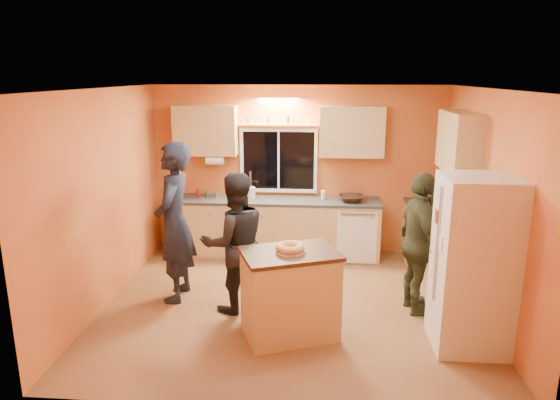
# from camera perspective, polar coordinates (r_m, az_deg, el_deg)

# --- Properties ---
(ground) EXTENTS (4.50, 4.50, 0.00)m
(ground) POSITION_cam_1_polar(r_m,az_deg,el_deg) (6.29, 1.18, -11.79)
(ground) COLOR brown
(ground) RESTS_ON ground
(room_shell) EXTENTS (4.54, 4.04, 2.61)m
(room_shell) POSITION_cam_1_polar(r_m,az_deg,el_deg) (6.17, 2.59, 3.55)
(room_shell) COLOR orange
(room_shell) RESTS_ON ground
(back_counter) EXTENTS (4.23, 0.62, 0.90)m
(back_counter) POSITION_cam_1_polar(r_m,az_deg,el_deg) (7.71, 2.01, -3.20)
(back_counter) COLOR tan
(back_counter) RESTS_ON ground
(right_counter) EXTENTS (0.62, 1.84, 0.90)m
(right_counter) POSITION_cam_1_polar(r_m,az_deg,el_deg) (6.77, 18.28, -6.46)
(right_counter) COLOR tan
(right_counter) RESTS_ON ground
(refrigerator) EXTENTS (0.72, 0.70, 1.80)m
(refrigerator) POSITION_cam_1_polar(r_m,az_deg,el_deg) (5.43, 21.22, -6.83)
(refrigerator) COLOR silver
(refrigerator) RESTS_ON ground
(island) EXTENTS (1.16, 0.98, 0.96)m
(island) POSITION_cam_1_polar(r_m,az_deg,el_deg) (5.41, 1.14, -10.62)
(island) COLOR tan
(island) RESTS_ON ground
(bundt_pastry) EXTENTS (0.31, 0.31, 0.09)m
(bundt_pastry) POSITION_cam_1_polar(r_m,az_deg,el_deg) (5.22, 1.16, -5.47)
(bundt_pastry) COLOR tan
(bundt_pastry) RESTS_ON island
(person_left) EXTENTS (0.48, 0.72, 1.98)m
(person_left) POSITION_cam_1_polar(r_m,az_deg,el_deg) (6.25, -11.98, -2.54)
(person_left) COLOR black
(person_left) RESTS_ON ground
(person_center) EXTENTS (1.01, 0.92, 1.68)m
(person_center) POSITION_cam_1_polar(r_m,az_deg,el_deg) (5.88, -5.18, -4.89)
(person_center) COLOR black
(person_center) RESTS_ON ground
(person_right) EXTENTS (0.58, 1.05, 1.69)m
(person_right) POSITION_cam_1_polar(r_m,az_deg,el_deg) (6.02, 15.64, -4.86)
(person_right) COLOR #303421
(person_right) RESTS_ON ground
(mixing_bowl) EXTENTS (0.41, 0.41, 0.09)m
(mixing_bowl) POSITION_cam_1_polar(r_m,az_deg,el_deg) (7.55, 8.17, 0.20)
(mixing_bowl) COLOR black
(mixing_bowl) RESTS_ON back_counter
(utensil_crock) EXTENTS (0.14, 0.14, 0.17)m
(utensil_crock) POSITION_cam_1_polar(r_m,az_deg,el_deg) (7.67, -3.36, 0.85)
(utensil_crock) COLOR beige
(utensil_crock) RESTS_ON back_counter
(potted_plant) EXTENTS (0.34, 0.31, 0.31)m
(potted_plant) POSITION_cam_1_polar(r_m,az_deg,el_deg) (6.38, 19.03, -2.08)
(potted_plant) COLOR gray
(potted_plant) RESTS_ON right_counter
(red_box) EXTENTS (0.17, 0.13, 0.07)m
(red_box) POSITION_cam_1_polar(r_m,az_deg,el_deg) (6.83, 18.14, -1.99)
(red_box) COLOR #A21818
(red_box) RESTS_ON right_counter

